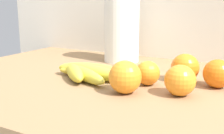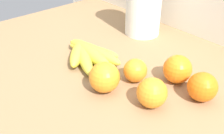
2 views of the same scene
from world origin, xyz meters
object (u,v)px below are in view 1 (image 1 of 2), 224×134
orange_right (185,68)px  paper_towel_roll (122,27)px  orange_far_right (180,80)px  orange_front (148,73)px  orange_center (218,74)px  banana_bunch (86,72)px  orange_back_right (125,77)px

orange_right → paper_towel_roll: (-0.28, 0.16, 0.09)m
orange_far_right → orange_right: bearing=100.4°
orange_front → orange_right: size_ratio=0.84×
orange_center → orange_front: bearing=-159.6°
banana_bunch → orange_right: bearing=23.0°
banana_bunch → orange_far_right: orange_far_right is taller
orange_center → paper_towel_roll: paper_towel_roll is taller
orange_right → orange_back_right: (-0.10, -0.17, 0.00)m
orange_front → paper_towel_roll: bearing=130.5°
banana_bunch → paper_towel_roll: 0.29m
orange_front → orange_center: 0.17m
banana_bunch → paper_towel_roll: bearing=95.0°
orange_front → paper_towel_roll: 0.32m
banana_bunch → orange_back_right: orange_back_right is taller
orange_back_right → orange_front: bearing=77.8°
paper_towel_roll → orange_far_right: bearing=-43.4°
orange_center → orange_back_right: 0.24m
orange_front → paper_towel_roll: paper_towel_roll is taller
paper_towel_roll → orange_back_right: bearing=-61.3°
orange_far_right → orange_center: size_ratio=1.00×
banana_bunch → paper_towel_roll: paper_towel_roll is taller
orange_right → paper_towel_roll: paper_towel_roll is taller
orange_far_right → orange_center: same height
orange_right → orange_center: bearing=-11.0°
orange_far_right → orange_back_right: (-0.12, -0.05, 0.00)m
orange_far_right → orange_center: 0.13m
orange_far_right → orange_front: bearing=153.8°
orange_center → orange_right: bearing=169.0°
orange_front → orange_back_right: size_ratio=0.81×
orange_front → orange_right: bearing=45.8°
orange_front → orange_far_right: bearing=-26.2°
orange_center → orange_back_right: size_ratio=0.92×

